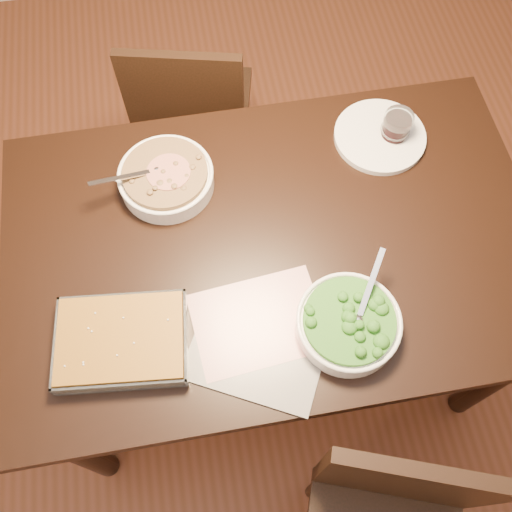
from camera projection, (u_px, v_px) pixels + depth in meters
ground at (268, 334)px, 2.15m from camera, size 4.00×4.00×0.00m
table at (273, 257)px, 1.56m from camera, size 1.40×0.90×0.75m
magazine_a at (259, 322)px, 1.37m from camera, size 0.33×0.26×0.01m
magazine_b at (256, 353)px, 1.34m from camera, size 0.38×0.34×0.01m
coaster at (393, 137)px, 1.62m from camera, size 0.11×0.11×0.00m
stew_bowl at (166, 178)px, 1.52m from camera, size 0.28×0.26×0.10m
broccoli_bowl at (348, 323)px, 1.34m from camera, size 0.25×0.26×0.10m
baking_dish at (122, 341)px, 1.33m from camera, size 0.33×0.25×0.05m
wine_tumbler at (396, 126)px, 1.58m from camera, size 0.08×0.08×0.09m
dinner_plate at (380, 136)px, 1.61m from camera, size 0.26×0.26×0.02m
chair_far at (193, 111)px, 2.03m from camera, size 0.47×0.47×0.83m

